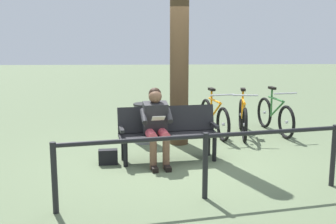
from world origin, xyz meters
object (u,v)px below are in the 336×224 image
tree_trunk (179,38)px  person_reading (156,122)px  bicycle_red (275,116)px  handbag (108,157)px  litter_bin (144,123)px  bicycle_blue (243,118)px  bench (168,129)px  bicycle_silver (214,118)px

tree_trunk → person_reading: bearing=70.0°
bicycle_red → handbag: bearing=-67.6°
litter_bin → bicycle_red: bearing=-165.5°
bicycle_blue → handbag: bearing=-46.5°
person_reading → bicycle_red: size_ratio=0.72×
litter_bin → tree_trunk: bearing=172.1°
person_reading → handbag: size_ratio=4.00×
bench → handbag: 1.06m
bench → tree_trunk: size_ratio=0.42×
bench → litter_bin: size_ratio=2.21×
litter_bin → bicycle_red: size_ratio=0.45×
person_reading → bicycle_red: person_reading is taller
tree_trunk → bicycle_silver: 1.87m
bicycle_blue → bicycle_silver: 0.57m
tree_trunk → bicycle_silver: size_ratio=2.35×
bicycle_red → tree_trunk: bearing=-78.6°
tree_trunk → bicycle_red: (-2.03, -0.78, -1.59)m
person_reading → tree_trunk: tree_trunk is taller
handbag → bicycle_silver: bearing=-136.3°
bicycle_red → bicycle_blue: bearing=-83.5°
person_reading → bicycle_blue: bearing=-144.0°
tree_trunk → litter_bin: bearing=-7.9°
bench → bicycle_silver: size_ratio=1.00×
person_reading → litter_bin: (0.22, -1.29, -0.29)m
handbag → bicycle_blue: bicycle_blue is taller
tree_trunk → bicycle_red: 2.69m
bench → person_reading: size_ratio=1.38×
bench → litter_bin: (0.41, -1.09, -0.13)m
litter_bin → bicycle_blue: 2.03m
handbag → tree_trunk: size_ratio=0.08×
bench → person_reading: person_reading is taller
person_reading → bicycle_silver: bearing=-132.2°
person_reading → bicycle_silver: (-1.19, -1.83, -0.31)m
handbag → person_reading: bearing=-177.0°
handbag → bicycle_red: 3.82m
person_reading → litter_bin: person_reading is taller
person_reading → litter_bin: bearing=-89.7°
person_reading → bicycle_blue: 2.52m
litter_bin → bicycle_red: bicycle_red is taller
bench → bicycle_red: 2.90m
handbag → bicycle_red: size_ratio=0.18×
bicycle_red → litter_bin: bearing=-85.2°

